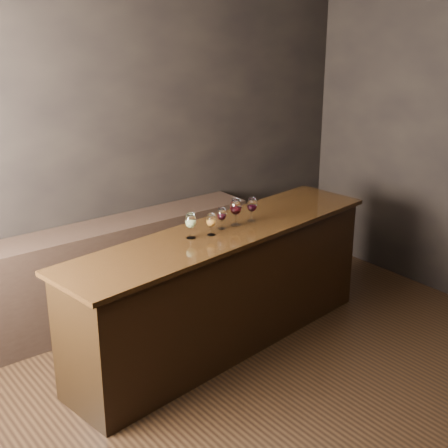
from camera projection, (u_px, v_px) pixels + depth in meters
ground at (294, 418)px, 4.22m from camera, size 5.00×5.00×0.00m
room_shell at (263, 160)px, 3.56m from camera, size 5.02×4.52×2.81m
bar_counter at (224, 291)px, 4.98m from camera, size 2.80×0.95×0.96m
bar_top at (224, 232)px, 4.81m from camera, size 2.90×1.03×0.04m
back_bar_shelf at (124, 268)px, 5.50m from camera, size 2.45×0.40×0.88m
glass_white at (191, 221)px, 4.61m from camera, size 0.08×0.08×0.20m
glass_amber at (211, 221)px, 4.67m from camera, size 0.07×0.07×0.17m
glass_red_a at (222, 215)px, 4.80m from camera, size 0.07×0.07×0.17m
glass_red_b at (236, 208)px, 4.87m from camera, size 0.09×0.09×0.22m
glass_red_c at (252, 206)px, 4.97m from camera, size 0.08×0.08×0.19m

